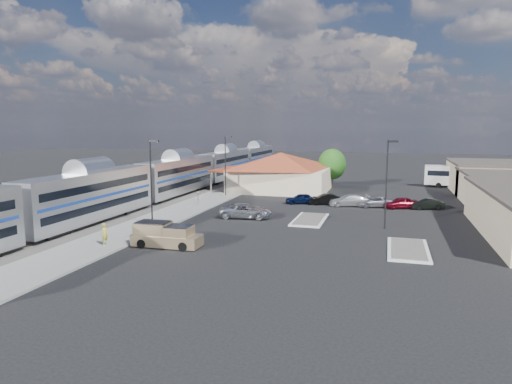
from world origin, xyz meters
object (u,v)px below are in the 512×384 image
(suv, at_px, (246,211))
(station_depot, at_px, (280,171))
(pickup_truck, at_px, (167,236))
(coach_bus, at_px, (461,175))

(suv, bearing_deg, station_depot, -2.88)
(pickup_truck, bearing_deg, station_depot, -3.56)
(station_depot, height_order, suv, station_depot)
(station_depot, relative_size, coach_bus, 1.56)
(pickup_truck, xyz_separation_m, coach_bus, (29.96, 48.54, 1.16))
(station_depot, xyz_separation_m, suv, (1.38, -22.75, -2.32))
(station_depot, height_order, coach_bus, station_depot)
(station_depot, xyz_separation_m, coach_bus, (28.56, 12.00, -1.00))
(station_depot, bearing_deg, pickup_truck, -92.19)
(suv, height_order, coach_bus, coach_bus)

